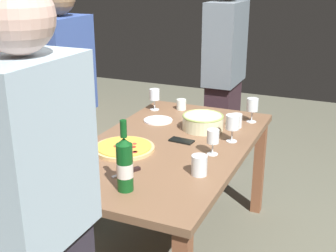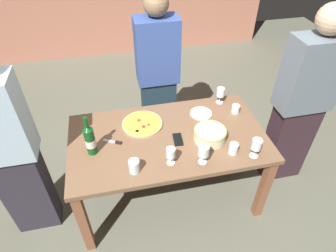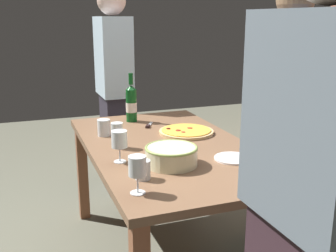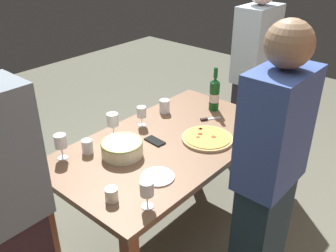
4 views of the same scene
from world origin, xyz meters
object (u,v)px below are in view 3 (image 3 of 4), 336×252
(dining_table, at_px, (168,160))
(person_guest_left, at_px, (286,119))
(wine_glass_by_bottle, at_px, (137,168))
(wine_bottle, at_px, (131,103))
(wine_glass_far_left, at_px, (281,149))
(cup_ceramic, at_px, (143,170))
(person_host, at_px, (114,91))
(cell_phone, at_px, (162,148))
(side_plate, at_px, (233,158))
(cup_spare, at_px, (258,174))
(pizza, at_px, (186,132))
(serving_bowl, at_px, (171,155))
(person_guest_right, at_px, (308,214))
(wine_glass_near_pizza, at_px, (119,141))
(pizza_knife, at_px, (149,125))
(cup_amber, at_px, (104,128))
(wine_glass_far_right, at_px, (117,130))

(dining_table, relative_size, person_guest_left, 0.96)
(wine_glass_by_bottle, bearing_deg, wine_bottle, 165.77)
(wine_glass_far_left, relative_size, cup_ceramic, 1.74)
(person_host, bearing_deg, cell_phone, -2.77)
(wine_bottle, height_order, person_host, person_host)
(side_plate, bearing_deg, cup_spare, -8.13)
(pizza, relative_size, cup_spare, 4.58)
(serving_bowl, distance_m, person_guest_right, 0.88)
(dining_table, bearing_deg, cup_spare, 15.64)
(serving_bowl, height_order, person_guest_left, person_guest_left)
(wine_glass_near_pizza, bearing_deg, wine_glass_far_left, 60.88)
(pizza, bearing_deg, cup_ceramic, -37.27)
(wine_glass_near_pizza, xyz_separation_m, person_guest_right, (0.99, 0.36, 0.01))
(serving_bowl, xyz_separation_m, pizza_knife, (-0.75, 0.12, -0.05))
(person_guest_left, distance_m, person_guest_right, 1.34)
(side_plate, distance_m, person_host, 1.56)
(wine_glass_near_pizza, relative_size, person_guest_right, 0.10)
(wine_glass_far_left, distance_m, pizza_knife, 1.06)
(pizza, height_order, person_guest_left, person_guest_left)
(wine_glass_near_pizza, bearing_deg, pizza, 125.50)
(person_guest_left, bearing_deg, serving_bowl, 21.37)
(wine_bottle, distance_m, person_host, 0.57)
(wine_bottle, relative_size, wine_glass_by_bottle, 2.09)
(serving_bowl, distance_m, cup_spare, 0.44)
(dining_table, height_order, side_plate, side_plate)
(wine_bottle, bearing_deg, person_guest_right, 2.43)
(serving_bowl, relative_size, cup_amber, 2.57)
(cup_amber, bearing_deg, cup_ceramic, 1.55)
(wine_glass_near_pizza, distance_m, wine_glass_far_left, 0.79)
(wine_glass_far_right, xyz_separation_m, cup_spare, (0.70, 0.47, -0.06))
(person_host, xyz_separation_m, person_guest_left, (1.24, 0.80, -0.02))
(dining_table, distance_m, pizza, 0.28)
(wine_glass_far_right, height_order, cup_spare, wine_glass_far_right)
(pizza, bearing_deg, wine_glass_by_bottle, -35.18)
(serving_bowl, bearing_deg, cup_amber, -161.97)
(person_guest_left, bearing_deg, pizza_knife, -28.93)
(wine_glass_far_left, bearing_deg, cell_phone, -140.49)
(wine_glass_near_pizza, xyz_separation_m, wine_glass_far_left, (0.38, 0.69, -0.00))
(side_plate, bearing_deg, cup_ceramic, -79.80)
(wine_glass_by_bottle, relative_size, cup_spare, 2.17)
(wine_bottle, xyz_separation_m, person_guest_left, (0.67, 0.81, -0.03))
(serving_bowl, height_order, cup_ceramic, serving_bowl)
(wine_glass_far_right, height_order, side_plate, wine_glass_far_right)
(wine_bottle, relative_size, wine_glass_far_right, 2.35)
(serving_bowl, relative_size, person_guest_left, 0.16)
(wine_glass_far_left, height_order, side_plate, wine_glass_far_left)
(wine_glass_near_pizza, height_order, person_host, person_host)
(pizza, height_order, cell_phone, pizza)
(dining_table, distance_m, person_host, 1.20)
(cup_amber, bearing_deg, person_guest_right, 12.54)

